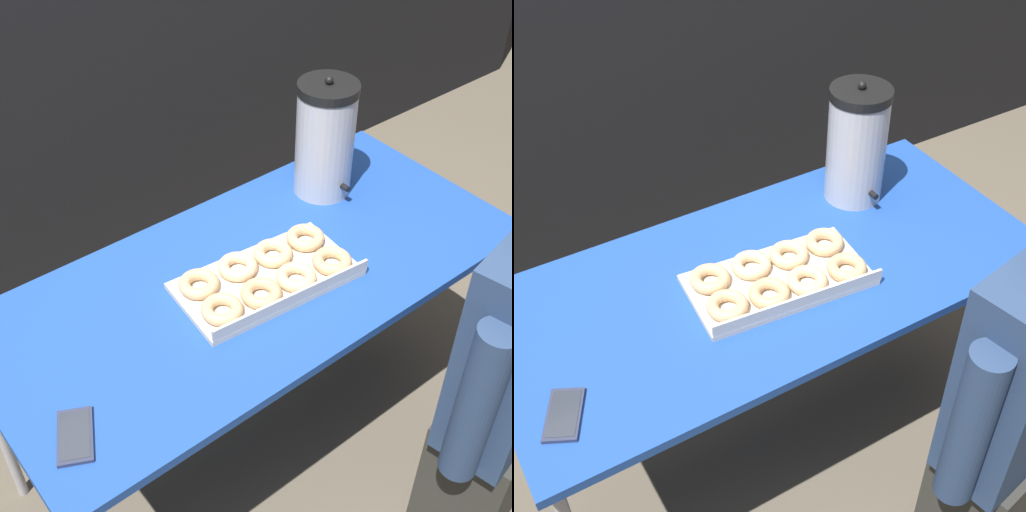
{
  "view_description": "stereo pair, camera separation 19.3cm",
  "coord_description": "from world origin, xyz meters",
  "views": [
    {
      "loc": [
        -0.91,
        -1.14,
        2.1
      ],
      "look_at": [
        0.0,
        0.0,
        0.84
      ],
      "focal_mm": 50.0,
      "sensor_mm": 36.0,
      "label": 1
    },
    {
      "loc": [
        -0.75,
        -1.25,
        2.1
      ],
      "look_at": [
        0.0,
        0.0,
        0.84
      ],
      "focal_mm": 50.0,
      "sensor_mm": 36.0,
      "label": 2
    }
  ],
  "objects": [
    {
      "name": "person_seated",
      "position": [
        0.39,
        -0.61,
        0.6
      ],
      "size": [
        0.59,
        0.31,
        1.28
      ],
      "rotation": [
        0.0,
        0.0,
        3.32
      ],
      "color": "#33332D",
      "rests_on": "ground"
    },
    {
      "name": "cell_phone",
      "position": [
        -0.65,
        -0.18,
        0.78
      ],
      "size": [
        0.13,
        0.16,
        0.01
      ],
      "rotation": [
        0.0,
        0.0,
        -0.47
      ],
      "color": "#2D334C",
      "rests_on": "folding_table"
    },
    {
      "name": "ground_plane",
      "position": [
        0.0,
        0.0,
        0.0
      ],
      "size": [
        12.0,
        12.0,
        0.0
      ],
      "primitive_type": "plane",
      "color": "brown"
    },
    {
      "name": "coffee_urn",
      "position": [
        0.41,
        0.18,
        0.96
      ],
      "size": [
        0.18,
        0.21,
        0.39
      ],
      "color": "#B7B7BC",
      "rests_on": "folding_table"
    },
    {
      "name": "folding_table",
      "position": [
        0.0,
        0.0,
        0.73
      ],
      "size": [
        1.53,
        0.71,
        0.78
      ],
      "color": "#1E479E",
      "rests_on": "ground"
    },
    {
      "name": "donut_box",
      "position": [
        0.0,
        -0.05,
        0.8
      ],
      "size": [
        0.51,
        0.31,
        0.05
      ],
      "rotation": [
        0.0,
        0.0,
        -0.09
      ],
      "color": "beige",
      "rests_on": "folding_table"
    }
  ]
}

